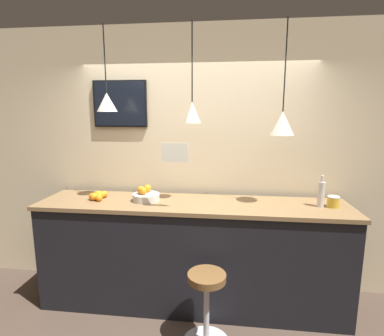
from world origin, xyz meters
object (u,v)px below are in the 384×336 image
Objects in this scene: mounted_tv at (120,104)px; juice_bottle at (321,194)px; fruit_bowl at (146,196)px; bar_stool at (207,301)px; spread_jar at (333,202)px.

juice_bottle is at bearing -10.30° from mounted_tv.
bar_stool is at bearing -40.95° from fruit_bowl.
fruit_bowl is 1.06m from mounted_tv.
juice_bottle is (1.70, -0.00, 0.08)m from fruit_bowl.
mounted_tv is (-0.36, 0.37, 0.93)m from fruit_bowl.
fruit_bowl is 0.46× the size of mounted_tv.
juice_bottle is at bearing -180.00° from spread_jar.
bar_stool is 2.18m from mounted_tv.
spread_jar reaches higher than bar_stool.
fruit_bowl is 1.82m from spread_jar.
spread_jar is (1.82, -0.00, 0.00)m from fruit_bowl.
juice_bottle reaches higher than fruit_bowl.
fruit_bowl reaches higher than bar_stool.
fruit_bowl is 0.90× the size of juice_bottle.
bar_stool is 1.11× the size of mounted_tv.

